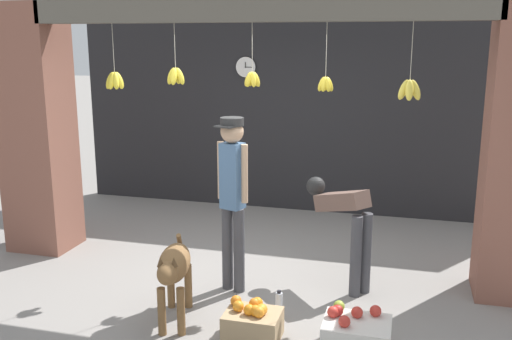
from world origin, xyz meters
name	(u,v)px	position (x,y,z in m)	size (l,w,h in m)	color
ground_plane	(246,278)	(0.00, 0.00, 0.00)	(60.00, 60.00, 0.00)	gray
shop_back_wall	(297,113)	(0.00, 2.65, 1.43)	(6.52, 0.12, 2.85)	#232326
shop_pillar_left	(37,130)	(-2.61, 0.30, 1.43)	(0.70, 0.60, 2.85)	brown
storefront_awning	(248,15)	(-0.01, 0.12, 2.68)	(4.62, 0.27, 0.96)	#5B564C
dog	(174,268)	(-0.34, -1.08, 0.51)	(0.44, 0.97, 0.74)	brown
shopkeeper	(233,190)	(-0.05, -0.29, 1.04)	(0.33, 0.30, 1.74)	#424247
worker_stooping	(345,220)	(1.00, 0.07, 0.71)	(0.72, 0.61, 1.06)	#424247
fruit_crate_oranges	(253,322)	(0.39, -1.16, 0.14)	(0.46, 0.36, 0.32)	tan
fruit_crate_apples	(356,335)	(1.24, -1.14, 0.14)	(0.53, 0.42, 0.35)	silver
water_bottle	(279,304)	(0.51, -0.71, 0.11)	(0.06, 0.06, 0.24)	silver
wall_clock	(246,67)	(-0.74, 2.57, 2.07)	(0.30, 0.03, 0.30)	black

